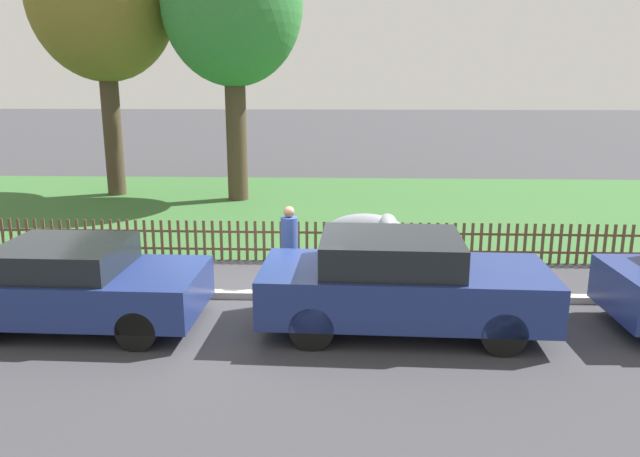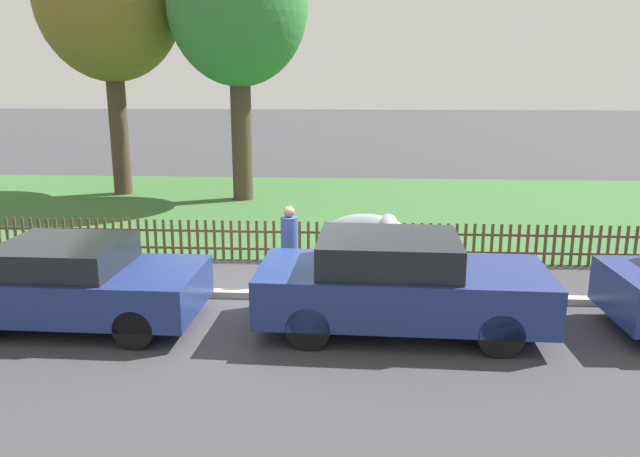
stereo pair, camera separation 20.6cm
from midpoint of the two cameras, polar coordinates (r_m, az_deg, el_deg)
The scene contains 9 objects.
ground_plane at distance 11.06m, azimuth -3.84°, elevation -6.52°, with size 120.00×120.00×0.00m, color #38383D.
kerb_stone at distance 11.13m, azimuth -3.78°, elevation -6.05°, with size 32.31×0.20×0.12m, color #B2ADA3.
grass_strip at distance 18.51m, azimuth -0.88°, elevation 1.93°, with size 32.31×10.81×0.01m, color #33602D.
park_fence at distance 13.19m, azimuth -2.60°, elevation -1.14°, with size 32.31×0.05×0.87m.
parked_car_black_saloon at distance 10.49m, azimuth -20.91°, elevation -4.61°, with size 3.87×1.93×1.34m.
parked_car_navy_estate at distance 9.63m, azimuth 7.83°, elevation -4.95°, with size 4.43×1.98×1.50m.
covered_motorcycle at distance 12.39m, azimuth 4.96°, elevation -0.80°, with size 1.95×0.86×1.19m.
tree_behind_motorcycle at distance 19.63m, azimuth -7.21°, elevation 19.50°, with size 4.16×4.16×8.26m.
pedestrian_near_fence at distance 11.43m, azimuth -2.30°, elevation -1.24°, with size 0.43×0.43×1.54m.
Camera 2 is at (1.44, -10.27, 3.87)m, focal length 35.00 mm.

